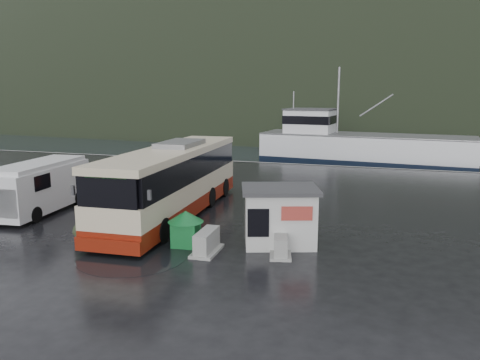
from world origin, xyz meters
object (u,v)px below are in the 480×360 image
(dome_tent, at_px, (102,238))
(jersey_barrier_b, at_px, (280,255))
(white_van, at_px, (42,212))
(waste_bin_right, at_px, (186,246))
(coach_bus, at_px, (174,215))
(jersey_barrier_a, at_px, (207,252))
(fishing_trawler, at_px, (364,152))
(waste_bin_left, at_px, (134,240))
(ticket_kiosk, at_px, (279,244))

(dome_tent, xyz_separation_m, jersey_barrier_b, (7.52, 0.30, 0.00))
(white_van, relative_size, waste_bin_right, 4.33)
(dome_tent, bearing_deg, white_van, 152.33)
(coach_bus, relative_size, jersey_barrier_a, 7.34)
(fishing_trawler, bearing_deg, jersey_barrier_a, -91.41)
(jersey_barrier_a, distance_m, fishing_trawler, 32.27)
(waste_bin_left, xyz_separation_m, jersey_barrier_a, (3.39, -0.45, 0.00))
(ticket_kiosk, xyz_separation_m, jersey_barrier_a, (-2.40, -1.81, 0.00))
(jersey_barrier_b, height_order, fishing_trawler, fishing_trawler)
(white_van, distance_m, dome_tent, 6.06)
(waste_bin_right, xyz_separation_m, jersey_barrier_b, (3.79, 0.10, 0.00))
(white_van, xyz_separation_m, jersey_barrier_a, (10.17, -3.12, 0.00))
(jersey_barrier_b, bearing_deg, dome_tent, -177.71)
(dome_tent, distance_m, jersey_barrier_a, 4.82)
(coach_bus, distance_m, waste_bin_right, 4.78)
(ticket_kiosk, xyz_separation_m, jersey_barrier_b, (0.32, -1.20, 0.00))
(ticket_kiosk, bearing_deg, jersey_barrier_a, -161.23)
(ticket_kiosk, relative_size, fishing_trawler, 0.12)
(waste_bin_right, distance_m, dome_tent, 3.74)
(waste_bin_right, bearing_deg, jersey_barrier_b, 1.48)
(jersey_barrier_b, xyz_separation_m, fishing_trawler, (1.48, 31.39, 0.00))
(waste_bin_right, height_order, jersey_barrier_a, waste_bin_right)
(dome_tent, bearing_deg, waste_bin_right, 3.10)
(jersey_barrier_a, relative_size, jersey_barrier_b, 1.10)
(white_van, relative_size, jersey_barrier_b, 3.94)
(waste_bin_left, bearing_deg, dome_tent, -174.33)
(coach_bus, xyz_separation_m, dome_tent, (-1.26, -4.29, 0.00))
(waste_bin_right, bearing_deg, fishing_trawler, 80.51)
(white_van, distance_m, ticket_kiosk, 12.64)
(jersey_barrier_b, relative_size, fishing_trawler, 0.06)
(white_van, bearing_deg, ticket_kiosk, -11.55)
(coach_bus, bearing_deg, white_van, -170.47)
(dome_tent, distance_m, ticket_kiosk, 7.36)
(waste_bin_right, height_order, jersey_barrier_b, waste_bin_right)
(waste_bin_right, bearing_deg, dome_tent, -176.90)
(waste_bin_right, bearing_deg, white_van, 163.99)
(waste_bin_left, height_order, ticket_kiosk, ticket_kiosk)
(ticket_kiosk, bearing_deg, jersey_barrier_b, -93.49)
(waste_bin_right, distance_m, jersey_barrier_a, 1.19)
(waste_bin_right, relative_size, jersey_barrier_a, 0.83)
(ticket_kiosk, bearing_deg, fishing_trawler, 68.36)
(jersey_barrier_b, bearing_deg, waste_bin_right, -178.52)
(waste_bin_left, xyz_separation_m, ticket_kiosk, (5.79, 1.36, 0.00))
(coach_bus, relative_size, waste_bin_left, 8.88)
(dome_tent, height_order, jersey_barrier_b, dome_tent)
(dome_tent, xyz_separation_m, ticket_kiosk, (7.20, 1.50, 0.00))
(jersey_barrier_b, bearing_deg, waste_bin_left, -178.50)
(coach_bus, height_order, white_van, coach_bus)
(jersey_barrier_a, bearing_deg, jersey_barrier_b, 12.59)
(waste_bin_left, xyz_separation_m, jersey_barrier_b, (6.11, 0.16, 0.00))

